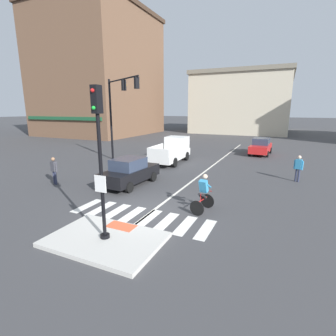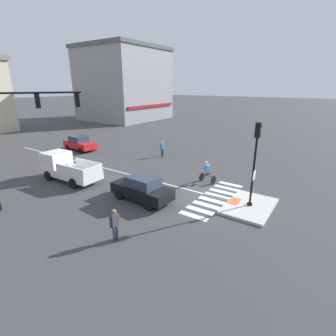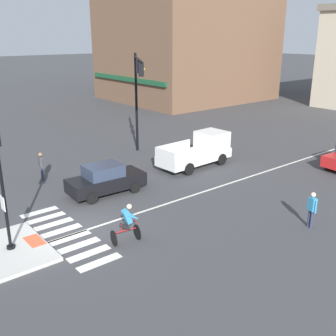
{
  "view_description": "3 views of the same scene",
  "coord_description": "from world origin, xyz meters",
  "px_view_note": "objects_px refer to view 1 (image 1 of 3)",
  "views": [
    {
      "loc": [
        5.26,
        -9.2,
        4.44
      ],
      "look_at": [
        -0.56,
        3.43,
        1.2
      ],
      "focal_mm": 27.01,
      "sensor_mm": 36.0,
      "label": 1
    },
    {
      "loc": [
        -14.2,
        -6.6,
        7.11
      ],
      "look_at": [
        -0.66,
        2.65,
        1.66
      ],
      "focal_mm": 26.81,
      "sensor_mm": 36.0,
      "label": 2
    },
    {
      "loc": [
        14.7,
        -6.89,
        8.15
      ],
      "look_at": [
        -0.55,
        5.48,
        1.56
      ],
      "focal_mm": 42.78,
      "sensor_mm": 36.0,
      "label": 3
    }
  ],
  "objects_px": {
    "pickup_truck_white_westbound_far": "(172,151)",
    "pedestrian_waiting_far_side": "(298,166)",
    "signal_pole": "(100,151)",
    "cyclist": "(203,192)",
    "traffic_light_mast": "(118,105)",
    "car_black_westbound_near": "(130,172)",
    "pedestrian_at_curb_left": "(54,169)",
    "car_red_eastbound_distant": "(261,146)"
  },
  "relations": [
    {
      "from": "pickup_truck_white_westbound_far",
      "to": "pedestrian_waiting_far_side",
      "type": "relative_size",
      "value": 3.1
    },
    {
      "from": "signal_pole",
      "to": "pickup_truck_white_westbound_far",
      "type": "height_order",
      "value": "signal_pole"
    },
    {
      "from": "pickup_truck_white_westbound_far",
      "to": "cyclist",
      "type": "bearing_deg",
      "value": -59.08
    },
    {
      "from": "traffic_light_mast",
      "to": "car_black_westbound_near",
      "type": "distance_m",
      "value": 8.01
    },
    {
      "from": "car_black_westbound_near",
      "to": "pedestrian_at_curb_left",
      "type": "bearing_deg",
      "value": -156.49
    },
    {
      "from": "pedestrian_at_curb_left",
      "to": "pickup_truck_white_westbound_far",
      "type": "bearing_deg",
      "value": 67.72
    },
    {
      "from": "car_black_westbound_near",
      "to": "traffic_light_mast",
      "type": "bearing_deg",
      "value": 130.06
    },
    {
      "from": "traffic_light_mast",
      "to": "pedestrian_waiting_far_side",
      "type": "bearing_deg",
      "value": -1.45
    },
    {
      "from": "car_red_eastbound_distant",
      "to": "signal_pole",
      "type": "bearing_deg",
      "value": -98.89
    },
    {
      "from": "car_black_westbound_near",
      "to": "pickup_truck_white_westbound_far",
      "type": "distance_m",
      "value": 7.32
    },
    {
      "from": "signal_pole",
      "to": "car_black_westbound_near",
      "type": "relative_size",
      "value": 1.2
    },
    {
      "from": "signal_pole",
      "to": "traffic_light_mast",
      "type": "distance_m",
      "value": 13.65
    },
    {
      "from": "pickup_truck_white_westbound_far",
      "to": "car_black_westbound_near",
      "type": "bearing_deg",
      "value": -86.55
    },
    {
      "from": "traffic_light_mast",
      "to": "pickup_truck_white_westbound_far",
      "type": "bearing_deg",
      "value": 26.32
    },
    {
      "from": "car_black_westbound_near",
      "to": "pedestrian_at_curb_left",
      "type": "distance_m",
      "value": 4.56
    },
    {
      "from": "cyclist",
      "to": "traffic_light_mast",
      "type": "bearing_deg",
      "value": 142.57
    },
    {
      "from": "car_red_eastbound_distant",
      "to": "pedestrian_at_curb_left",
      "type": "height_order",
      "value": "pedestrian_at_curb_left"
    },
    {
      "from": "car_black_westbound_near",
      "to": "pickup_truck_white_westbound_far",
      "type": "bearing_deg",
      "value": 93.45
    },
    {
      "from": "car_black_westbound_near",
      "to": "car_red_eastbound_distant",
      "type": "distance_m",
      "value": 15.63
    },
    {
      "from": "signal_pole",
      "to": "car_red_eastbound_distant",
      "type": "height_order",
      "value": "signal_pole"
    },
    {
      "from": "traffic_light_mast",
      "to": "cyclist",
      "type": "xyz_separation_m",
      "value": [
        9.63,
        -7.37,
        -3.95
      ]
    },
    {
      "from": "cyclist",
      "to": "pedestrian_at_curb_left",
      "type": "height_order",
      "value": "cyclist"
    },
    {
      "from": "pedestrian_waiting_far_side",
      "to": "car_red_eastbound_distant",
      "type": "bearing_deg",
      "value": 107.84
    },
    {
      "from": "car_black_westbound_near",
      "to": "pedestrian_waiting_far_side",
      "type": "relative_size",
      "value": 2.5
    },
    {
      "from": "traffic_light_mast",
      "to": "signal_pole",
      "type": "bearing_deg",
      "value": -56.99
    },
    {
      "from": "car_red_eastbound_distant",
      "to": "pickup_truck_white_westbound_far",
      "type": "xyz_separation_m",
      "value": [
        -6.55,
        -7.08,
        0.17
      ]
    },
    {
      "from": "pickup_truck_white_westbound_far",
      "to": "car_red_eastbound_distant",
      "type": "bearing_deg",
      "value": 47.23
    },
    {
      "from": "pickup_truck_white_westbound_far",
      "to": "pedestrian_waiting_far_side",
      "type": "bearing_deg",
      "value": -13.69
    },
    {
      "from": "car_black_westbound_near",
      "to": "pedestrian_at_curb_left",
      "type": "relative_size",
      "value": 2.5
    },
    {
      "from": "car_black_westbound_near",
      "to": "pedestrian_at_curb_left",
      "type": "xyz_separation_m",
      "value": [
        -4.18,
        -1.82,
        0.17
      ]
    },
    {
      "from": "pedestrian_waiting_far_side",
      "to": "pickup_truck_white_westbound_far",
      "type": "bearing_deg",
      "value": 166.31
    },
    {
      "from": "pickup_truck_white_westbound_far",
      "to": "cyclist",
      "type": "height_order",
      "value": "pickup_truck_white_westbound_far"
    },
    {
      "from": "traffic_light_mast",
      "to": "car_black_westbound_near",
      "type": "bearing_deg",
      "value": -49.94
    },
    {
      "from": "traffic_light_mast",
      "to": "car_red_eastbound_distant",
      "type": "relative_size",
      "value": 1.66
    },
    {
      "from": "traffic_light_mast",
      "to": "pedestrian_at_curb_left",
      "type": "height_order",
      "value": "traffic_light_mast"
    },
    {
      "from": "car_black_westbound_near",
      "to": "car_red_eastbound_distant",
      "type": "xyz_separation_m",
      "value": [
        6.11,
        14.38,
        0.0
      ]
    },
    {
      "from": "pedestrian_at_curb_left",
      "to": "pedestrian_waiting_far_side",
      "type": "distance_m",
      "value": 14.95
    },
    {
      "from": "pickup_truck_white_westbound_far",
      "to": "pedestrian_at_curb_left",
      "type": "height_order",
      "value": "pickup_truck_white_westbound_far"
    },
    {
      "from": "cyclist",
      "to": "pedestrian_waiting_far_side",
      "type": "relative_size",
      "value": 1.01
    },
    {
      "from": "cyclist",
      "to": "pedestrian_waiting_far_side",
      "type": "bearing_deg",
      "value": 60.48
    },
    {
      "from": "signal_pole",
      "to": "car_black_westbound_near",
      "type": "bearing_deg",
      "value": 115.72
    },
    {
      "from": "pedestrian_waiting_far_side",
      "to": "cyclist",
      "type": "bearing_deg",
      "value": -119.52
    }
  ]
}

